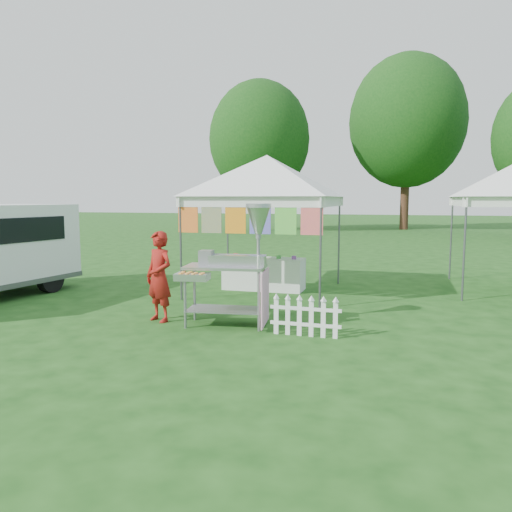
% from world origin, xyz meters
% --- Properties ---
extents(ground, '(120.00, 120.00, 0.00)m').
position_xyz_m(ground, '(0.00, 0.00, 0.00)').
color(ground, '#184112').
rests_on(ground, ground).
extents(canopy_main, '(4.24, 4.24, 3.45)m').
position_xyz_m(canopy_main, '(0.00, 3.49, 2.99)').
color(canopy_main, '#59595E').
rests_on(canopy_main, ground).
extents(tree_left, '(6.40, 6.40, 9.53)m').
position_xyz_m(tree_left, '(-6.00, 24.00, 5.83)').
color(tree_left, '#3C2416').
rests_on(tree_left, ground).
extents(tree_mid, '(7.60, 7.60, 11.52)m').
position_xyz_m(tree_mid, '(3.00, 28.00, 7.14)').
color(tree_mid, '#3C2416').
rests_on(tree_mid, ground).
extents(donut_cart, '(1.43, 1.13, 1.98)m').
position_xyz_m(donut_cart, '(0.36, 0.38, 1.16)').
color(donut_cart, gray).
rests_on(donut_cart, ground).
extents(vendor, '(0.65, 0.56, 1.52)m').
position_xyz_m(vendor, '(-1.01, 0.33, 0.76)').
color(vendor, maroon).
rests_on(vendor, ground).
extents(picket_fence, '(1.08, 0.04, 0.56)m').
position_xyz_m(picket_fence, '(1.52, 0.09, 0.29)').
color(picket_fence, white).
rests_on(picket_fence, ground).
extents(display_table, '(1.80, 0.70, 0.72)m').
position_xyz_m(display_table, '(-0.11, 3.69, 0.36)').
color(display_table, white).
rests_on(display_table, ground).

